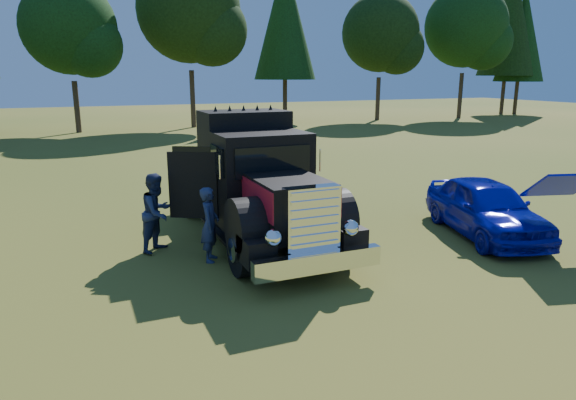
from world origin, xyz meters
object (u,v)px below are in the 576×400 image
Objects in this scene: diamond_t_truck at (256,187)px; spectator_near at (210,224)px; hotrod_coupe at (486,207)px; spectator_far at (157,212)px.

diamond_t_truck reaches higher than spectator_near.
diamond_t_truck is 1.60× the size of hotrod_coupe.
spectator_far is (-2.30, 0.08, -0.40)m from diamond_t_truck.
hotrod_coupe is 2.79× the size of spectator_near.
spectator_far reaches higher than spectator_near.
hotrod_coupe is (5.26, -1.89, -0.57)m from diamond_t_truck.
diamond_t_truck reaches higher than spectator_far.
spectator_far is at bearing 178.08° from diamond_t_truck.
hotrod_coupe reaches higher than spectator_far.
hotrod_coupe reaches higher than spectator_near.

